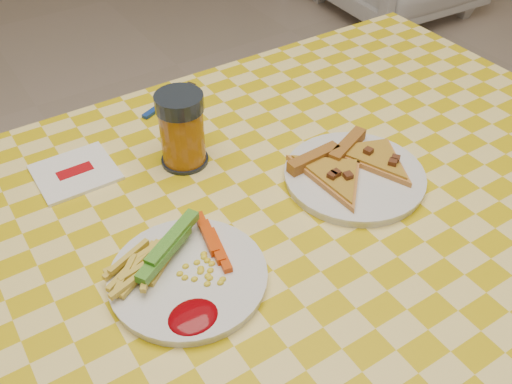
# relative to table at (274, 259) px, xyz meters

# --- Properties ---
(table) EXTENTS (1.28, 0.88, 0.76)m
(table) POSITION_rel_table_xyz_m (0.00, 0.00, 0.00)
(table) COLOR white
(table) RESTS_ON ground
(plate_left) EXTENTS (0.21, 0.21, 0.01)m
(plate_left) POSITION_rel_table_xyz_m (-0.15, -0.03, 0.08)
(plate_left) COLOR silver
(plate_left) RESTS_ON table
(plate_right) EXTENTS (0.23, 0.23, 0.01)m
(plate_right) POSITION_rel_table_xyz_m (0.16, 0.01, 0.08)
(plate_right) COLOR silver
(plate_right) RESTS_ON table
(fries_veggies) EXTENTS (0.19, 0.17, 0.04)m
(fries_veggies) POSITION_rel_table_xyz_m (-0.16, -0.01, 0.10)
(fries_veggies) COLOR #EEDA4B
(fries_veggies) RESTS_ON plate_left
(pizza_slices) EXTENTS (0.23, 0.21, 0.02)m
(pizza_slices) POSITION_rel_table_xyz_m (0.16, 0.03, 0.09)
(pizza_slices) COLOR gold
(pizza_slices) RESTS_ON plate_right
(drink_glass) EXTENTS (0.08, 0.08, 0.12)m
(drink_glass) POSITION_rel_table_xyz_m (-0.04, 0.20, 0.13)
(drink_glass) COLOR black
(drink_glass) RESTS_ON table
(napkin) EXTENTS (0.12, 0.11, 0.01)m
(napkin) POSITION_rel_table_xyz_m (-0.20, 0.26, 0.08)
(napkin) COLOR white
(napkin) RESTS_ON table
(fork) EXTENTS (0.13, 0.07, 0.01)m
(fork) POSITION_rel_table_xyz_m (0.02, 0.37, 0.08)
(fork) COLOR navy
(fork) RESTS_ON table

